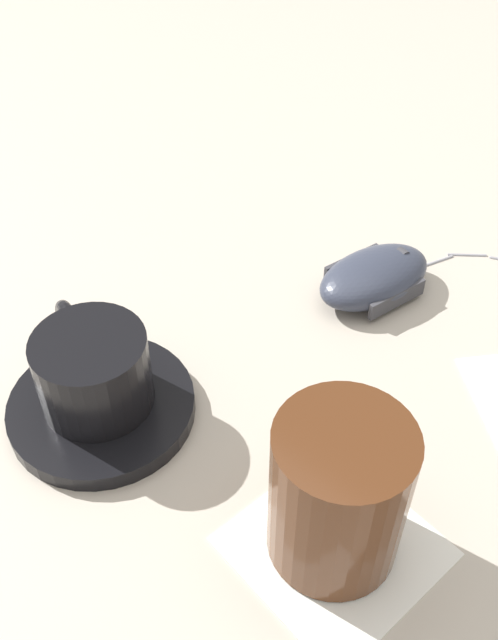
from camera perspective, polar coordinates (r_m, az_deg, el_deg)
ground_plane at (r=0.55m, az=6.61°, el=-5.18°), size 3.00×3.00×0.00m
saucer at (r=0.53m, az=-11.67°, el=-6.81°), size 0.13×0.13×0.01m
coffee_cup at (r=0.51m, az=-12.42°, el=-3.86°), size 0.08×0.11×0.06m
computer_mouse at (r=0.62m, az=9.99°, el=3.44°), size 0.12×0.09×0.03m
napkin_under_glass at (r=0.47m, az=6.87°, el=-17.54°), size 0.13×0.13×0.00m
drinking_glass at (r=0.42m, az=7.15°, el=-13.61°), size 0.08×0.08×0.10m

